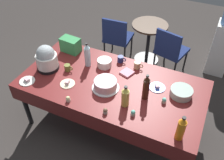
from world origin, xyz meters
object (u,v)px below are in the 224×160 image
object	(u,v)px
maroon_chair_right	(170,49)
soda_bottle_water	(87,55)
soda_bottle_orange_juice	(181,129)
maroon_chair_left	(117,36)
potluck_table	(112,87)
frosted_layer_cake	(105,84)
dessert_plate_cobalt	(157,87)
coffee_mug_tan	(137,65)
soda_bottle_ginger_ale	(125,97)
soda_bottle_cola	(146,88)
cupcake_vanilla	(164,100)
cupcake_lemon	(105,111)
coffee_mug_olive	(68,68)
slow_cooker	(46,58)
round_cafe_table	(149,36)
ceramic_snack_bowl	(104,63)
soda_carton	(71,45)
dessert_plate_cream	(67,83)
cupcake_rose	(68,99)
cupcake_cocoa	(133,113)
water_cooler	(224,41)
dessert_plate_white	(27,81)
coffee_mug_navy	(121,59)
glass_salad_bowl	(181,92)

from	to	relation	value
maroon_chair_right	soda_bottle_water	bearing A→B (deg)	-124.29
soda_bottle_orange_juice	maroon_chair_left	xyz separation A→B (m)	(-1.45, 1.80, -0.40)
potluck_table	frosted_layer_cake	bearing A→B (deg)	-107.32
dessert_plate_cobalt	maroon_chair_left	bearing A→B (deg)	130.97
coffee_mug_tan	soda_bottle_ginger_ale	bearing A→B (deg)	-80.97
soda_bottle_cola	cupcake_vanilla	bearing A→B (deg)	4.64
frosted_layer_cake	coffee_mug_tan	bearing A→B (deg)	67.99
cupcake_lemon	soda_bottle_ginger_ale	world-z (taller)	soda_bottle_ginger_ale
coffee_mug_olive	slow_cooker	bearing A→B (deg)	-164.31
slow_cooker	soda_bottle_cola	bearing A→B (deg)	1.10
coffee_mug_tan	round_cafe_table	bearing A→B (deg)	100.41
ceramic_snack_bowl	dessert_plate_cobalt	xyz separation A→B (m)	(0.74, -0.11, -0.04)
cupcake_lemon	soda_carton	xyz separation A→B (m)	(-0.93, 0.81, 0.07)
ceramic_snack_bowl	soda_carton	world-z (taller)	soda_carton
dessert_plate_cream	slow_cooker	bearing A→B (deg)	158.59
dessert_plate_cream	cupcake_rose	world-z (taller)	cupcake_rose
frosted_layer_cake	soda_bottle_orange_juice	distance (m)	0.99
cupcake_cocoa	coffee_mug_olive	world-z (taller)	coffee_mug_olive
frosted_layer_cake	coffee_mug_tan	xyz separation A→B (m)	(0.20, 0.50, -0.01)
round_cafe_table	water_cooler	xyz separation A→B (m)	(1.17, 0.20, 0.09)
soda_bottle_orange_juice	cupcake_lemon	bearing A→B (deg)	-178.57
dessert_plate_cream	soda_bottle_orange_juice	xyz separation A→B (m)	(1.38, -0.19, 0.13)
slow_cooker	coffee_mug_olive	xyz separation A→B (m)	(0.25, 0.07, -0.11)
cupcake_lemon	water_cooler	distance (m)	2.46
potluck_table	soda_bottle_ginger_ale	size ratio (longest dim) A/B	8.13
frosted_layer_cake	dessert_plate_cobalt	xyz separation A→B (m)	(0.55, 0.26, -0.05)
ceramic_snack_bowl	maroon_chair_left	distance (m)	1.20
dessert_plate_cobalt	soda_bottle_orange_juice	xyz separation A→B (m)	(0.39, -0.58, 0.13)
dessert_plate_cobalt	potluck_table	bearing A→B (deg)	-163.43
dessert_plate_white	maroon_chair_left	distance (m)	1.83
dessert_plate_white	soda_bottle_orange_juice	xyz separation A→B (m)	(1.84, -0.03, 0.13)
dessert_plate_cream	cupcake_rose	xyz separation A→B (m)	(0.16, -0.23, 0.02)
ceramic_snack_bowl	maroon_chair_left	xyz separation A→B (m)	(-0.32, 1.11, -0.31)
cupcake_rose	coffee_mug_tan	world-z (taller)	coffee_mug_tan
cupcake_vanilla	soda_bottle_orange_juice	world-z (taller)	soda_bottle_orange_juice
cupcake_rose	water_cooler	bearing A→B (deg)	57.68
cupcake_cocoa	coffee_mug_tan	bearing A→B (deg)	107.41
coffee_mug_navy	cupcake_rose	bearing A→B (deg)	-104.88
glass_salad_bowl	cupcake_rose	bearing A→B (deg)	-150.73
dessert_plate_cream	cupcake_lemon	bearing A→B (deg)	-19.43
frosted_layer_cake	maroon_chair_left	world-z (taller)	frosted_layer_cake
cupcake_cocoa	coffee_mug_navy	size ratio (longest dim) A/B	0.57
slow_cooker	soda_bottle_water	size ratio (longest dim) A/B	1.01
frosted_layer_cake	glass_salad_bowl	size ratio (longest dim) A/B	1.27
potluck_table	cupcake_lemon	distance (m)	0.48
soda_bottle_ginger_ale	coffee_mug_olive	size ratio (longest dim) A/B	2.34
ceramic_snack_bowl	round_cafe_table	distance (m)	1.38
dessert_plate_cobalt	water_cooler	distance (m)	1.76
glass_salad_bowl	round_cafe_table	distance (m)	1.70
cupcake_vanilla	maroon_chair_left	world-z (taller)	maroon_chair_left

